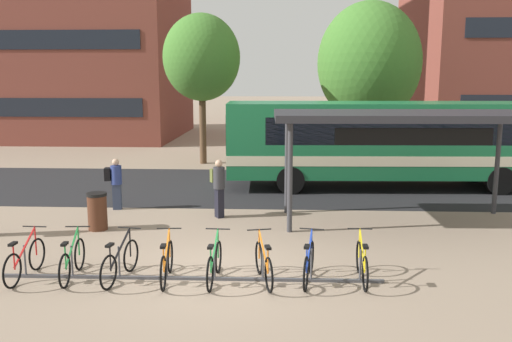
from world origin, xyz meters
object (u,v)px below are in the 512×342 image
object	(u,v)px
parked_bicycle_yellow_7	(362,264)
commuter_olive_pack_2	(219,184)
commuter_black_pack_1	(115,180)
street_tree_1	(202,58)
trash_bin	(97,211)
city_bus	(387,141)
parked_bicycle_green_1	(72,261)
parked_bicycle_green_4	(214,264)
parked_bicycle_blue_6	(309,264)
parked_bicycle_orange_5	(264,265)
parked_bicycle_red_0	(25,261)
parked_bicycle_black_2	(120,262)
transit_shelter	(403,119)
parked_bicycle_orange_3	(167,263)
street_tree_0	(369,63)

from	to	relation	value
parked_bicycle_yellow_7	commuter_olive_pack_2	world-z (taller)	commuter_olive_pack_2
commuter_black_pack_1	street_tree_1	xyz separation A→B (m)	(1.45, 9.12, 4.06)
trash_bin	city_bus	bearing A→B (deg)	34.09
parked_bicycle_green_1	street_tree_1	size ratio (longest dim) A/B	0.24
commuter_black_pack_1	parked_bicycle_green_4	bearing A→B (deg)	-65.06
parked_bicycle_yellow_7	parked_bicycle_blue_6	bearing A→B (deg)	94.45
parked_bicycle_orange_5	parked_bicycle_blue_6	size ratio (longest dim) A/B	0.99
parked_bicycle_red_0	parked_bicycle_black_2	world-z (taller)	same
commuter_olive_pack_2	parked_bicycle_red_0	bearing A→B (deg)	-66.23
city_bus	trash_bin	world-z (taller)	city_bus
transit_shelter	parked_bicycle_orange_3	bearing A→B (deg)	-141.76
parked_bicycle_orange_5	parked_bicycle_yellow_7	distance (m)	2.01
transit_shelter	trash_bin	distance (m)	8.82
commuter_olive_pack_2	parked_bicycle_orange_5	bearing A→B (deg)	-15.74
parked_bicycle_green_1	parked_bicycle_green_4	distance (m)	2.97
commuter_black_pack_1	street_tree_1	bearing A→B (deg)	72.71
parked_bicycle_orange_3	trash_bin	world-z (taller)	trash_bin
parked_bicycle_orange_3	commuter_olive_pack_2	world-z (taller)	commuter_olive_pack_2
street_tree_0	parked_bicycle_blue_6	bearing A→B (deg)	-102.52
parked_bicycle_green_1	trash_bin	bearing A→B (deg)	6.55
parked_bicycle_orange_3	trash_bin	distance (m)	4.52
parked_bicycle_orange_5	commuter_black_pack_1	world-z (taller)	commuter_black_pack_1
trash_bin	commuter_black_pack_1	bearing A→B (deg)	94.83
parked_bicycle_red_0	transit_shelter	world-z (taller)	transit_shelter
transit_shelter	trash_bin	bearing A→B (deg)	-173.92
city_bus	parked_bicycle_orange_5	size ratio (longest dim) A/B	7.17
parked_bicycle_green_1	parked_bicycle_blue_6	world-z (taller)	same
parked_bicycle_green_1	street_tree_1	bearing A→B (deg)	-6.62
city_bus	parked_bicycle_yellow_7	distance (m)	9.90
parked_bicycle_red_0	commuter_black_pack_1	world-z (taller)	commuter_black_pack_1
transit_shelter	commuter_olive_pack_2	distance (m)	5.60
parked_bicycle_red_0	parked_bicycle_orange_5	xyz separation A→B (m)	(4.96, 0.01, 0.00)
parked_bicycle_red_0	street_tree_0	size ratio (longest dim) A/B	0.22
parked_bicycle_green_1	transit_shelter	distance (m)	9.40
parked_bicycle_green_4	parked_bicycle_yellow_7	distance (m)	3.02
parked_bicycle_orange_5	trash_bin	xyz separation A→B (m)	(-4.68, 3.62, 0.13)
parked_bicycle_black_2	street_tree_0	bearing A→B (deg)	-15.06
city_bus	street_tree_1	size ratio (longest dim) A/B	1.72
commuter_olive_pack_2	parked_bicycle_green_4	bearing A→B (deg)	-26.62
parked_bicycle_green_4	commuter_black_pack_1	bearing A→B (deg)	35.65
parked_bicycle_black_2	commuter_olive_pack_2	size ratio (longest dim) A/B	0.98
parked_bicycle_black_2	street_tree_0	distance (m)	18.71
parked_bicycle_blue_6	commuter_black_pack_1	bearing A→B (deg)	54.11
commuter_black_pack_1	parked_bicycle_blue_6	bearing A→B (deg)	-53.34
trash_bin	street_tree_1	size ratio (longest dim) A/B	0.15
parked_bicycle_orange_5	commuter_black_pack_1	bearing A→B (deg)	26.19
transit_shelter	street_tree_0	xyz separation A→B (m)	(0.85, 11.78, 1.81)
transit_shelter	parked_bicycle_yellow_7	bearing A→B (deg)	-112.05
city_bus	parked_bicycle_orange_5	xyz separation A→B (m)	(-4.28, -9.69, -1.39)
city_bus	street_tree_1	world-z (taller)	street_tree_1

